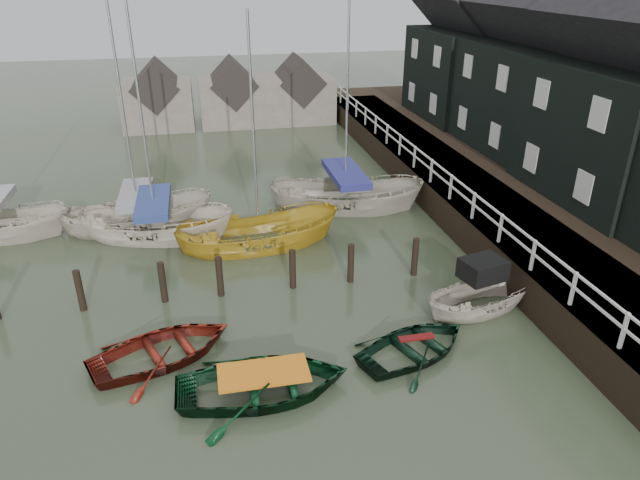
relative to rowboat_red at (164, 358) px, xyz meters
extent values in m
plane|color=#2D3622|center=(2.93, 0.06, 0.00)|extent=(120.00, 120.00, 0.00)
cube|color=black|center=(12.43, 10.06, 1.40)|extent=(3.00, 32.00, 0.20)
cube|color=silver|center=(10.93, 10.06, 2.45)|extent=(0.06, 32.00, 0.06)
cube|color=silver|center=(10.93, 10.06, 2.05)|extent=(0.06, 32.00, 0.06)
cube|color=black|center=(17.93, 10.06, 0.00)|extent=(14.00, 38.00, 1.50)
cube|color=black|center=(17.93, 5.06, 4.00)|extent=(6.40, 7.00, 5.00)
cube|color=black|center=(17.93, 12.06, 4.00)|extent=(6.00, 7.00, 5.00)
cube|color=black|center=(17.93, 12.06, 8.25)|extent=(6.11, 7.14, 6.11)
cube|color=black|center=(17.93, 19.06, 4.00)|extent=(6.40, 7.00, 5.00)
cylinder|color=black|center=(-2.57, 3.06, 0.50)|extent=(0.22, 0.22, 1.80)
cylinder|color=black|center=(-0.07, 3.06, 0.50)|extent=(0.22, 0.22, 1.80)
cylinder|color=black|center=(1.73, 3.06, 0.50)|extent=(0.22, 0.22, 1.80)
cylinder|color=black|center=(4.13, 3.06, 0.50)|extent=(0.22, 0.22, 1.80)
cylinder|color=black|center=(6.13, 3.06, 0.50)|extent=(0.22, 0.22, 1.80)
cylinder|color=black|center=(8.43, 3.06, 0.50)|extent=(0.22, 0.22, 1.80)
cube|color=#665B51|center=(-1.07, 26.06, 1.50)|extent=(4.50, 4.00, 3.00)
cube|color=#282321|center=(-1.07, 26.06, 2.80)|extent=(3.18, 4.08, 3.18)
cube|color=#665B51|center=(3.93, 26.06, 1.50)|extent=(4.50, 4.00, 3.00)
cube|color=#282321|center=(3.93, 26.06, 2.80)|extent=(3.18, 4.08, 3.18)
cube|color=#665B51|center=(8.43, 26.06, 1.50)|extent=(4.50, 4.00, 3.00)
cube|color=#282321|center=(8.43, 26.06, 2.80)|extent=(3.18, 4.08, 3.18)
imported|color=#61170D|center=(0.00, 0.00, 0.00)|extent=(4.72, 4.10, 0.82)
imported|color=black|center=(2.54, -2.03, 0.00)|extent=(4.37, 3.13, 0.90)
imported|color=black|center=(6.87, -1.25, 0.00)|extent=(4.23, 3.66, 0.74)
imported|color=beige|center=(9.73, 0.52, 0.00)|extent=(4.30, 2.46, 1.57)
cube|color=black|center=(9.73, 0.72, 1.32)|extent=(1.50, 1.28, 0.65)
imported|color=beige|center=(-1.28, 9.32, 0.00)|extent=(6.28, 2.87, 2.35)
cylinder|color=#B2B2B7|center=(-1.28, 9.32, 5.55)|extent=(0.10, 0.10, 8.51)
cube|color=gray|center=(-1.28, 9.32, 1.41)|extent=(3.45, 1.54, 0.30)
imported|color=beige|center=(-0.53, 8.20, 0.00)|extent=(6.68, 4.05, 2.42)
cylinder|color=#B2B2B7|center=(-0.53, 8.20, 5.55)|extent=(0.10, 0.10, 8.44)
cube|color=navy|center=(-0.53, 8.20, 1.45)|extent=(3.66, 2.19, 0.30)
imported|color=gold|center=(3.38, 6.61, 0.00)|extent=(6.45, 2.73, 2.44)
cylinder|color=#B2B2B7|center=(3.38, 6.61, 4.95)|extent=(0.10, 0.10, 7.20)
imported|color=#BCB3A0|center=(7.61, 9.64, 0.00)|extent=(7.31, 4.53, 2.65)
cylinder|color=#B2B2B7|center=(7.61, 9.64, 6.54)|extent=(0.10, 0.10, 10.17)
cube|color=navy|center=(7.61, 9.64, 1.58)|extent=(4.01, 2.45, 0.30)
camera|label=1|loc=(1.56, -13.42, 9.77)|focal=32.00mm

